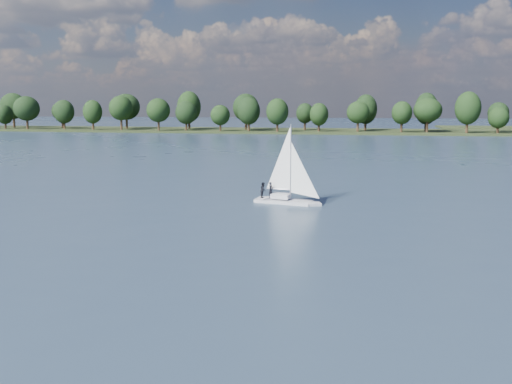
% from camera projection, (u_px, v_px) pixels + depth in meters
% --- Properties ---
extents(ground, '(700.00, 700.00, 0.00)m').
position_uv_depth(ground, '(279.00, 158.00, 115.46)').
color(ground, '#233342').
rests_on(ground, ground).
extents(far_shore, '(660.00, 40.00, 1.50)m').
position_uv_depth(far_shore, '(321.00, 132.00, 224.16)').
color(far_shore, black).
rests_on(far_shore, ground).
extents(sailboat, '(7.15, 3.53, 9.06)m').
position_uv_depth(sailboat, '(284.00, 180.00, 61.97)').
color(sailboat, silver).
rests_on(sailboat, ground).
extents(treeline, '(562.73, 73.74, 17.30)m').
position_uv_depth(treeline, '(297.00, 112.00, 220.86)').
color(treeline, black).
rests_on(treeline, ground).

